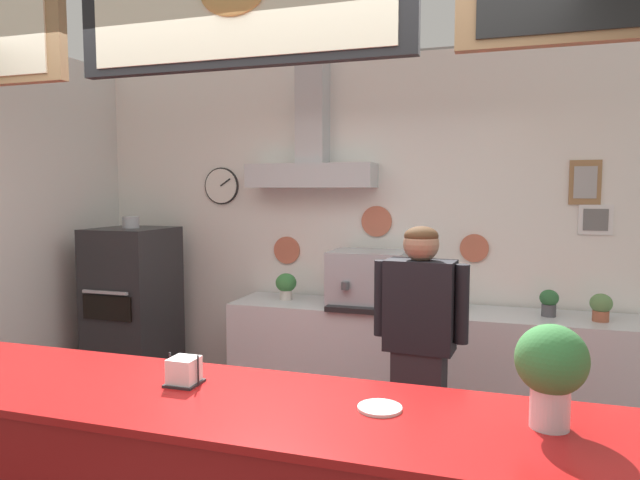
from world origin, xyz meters
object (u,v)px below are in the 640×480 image
Objects in this scene: shop_worker at (419,351)px; basil_vase at (551,369)px; pizza_oven at (133,313)px; potted_rosemary at (455,298)px; potted_thyme at (549,302)px; napkin_holder at (184,372)px; potted_basil at (286,285)px; espresso_machine at (368,279)px; condiment_plate at (380,408)px; potted_sage at (601,306)px.

shop_worker is 4.53× the size of basil_vase.
pizza_oven is 2.72m from potted_rosemary.
shop_worker is 8.18× the size of potted_thyme.
shop_worker reaches higher than napkin_holder.
shop_worker is 1.72m from potted_basil.
potted_rosemary is at bearing 101.74° from basil_vase.
basil_vase is (1.17, -2.34, 0.10)m from espresso_machine.
shop_worker is 9.80× the size of condiment_plate.
espresso_machine is 3.25× the size of potted_rosemary.
espresso_machine is at bearing -57.75° from shop_worker.
shop_worker is 8.88× the size of potted_rosemary.
napkin_holder is (-0.24, -2.34, -0.05)m from espresso_machine.
potted_thyme reaches higher than condiment_plate.
basil_vase is at bearing 120.96° from shop_worker.
pizza_oven is at bearing -167.84° from potted_basil.
potted_basil is at bearing 179.83° from potted_thyme.
potted_sage is 2.39m from potted_basil.
napkin_holder is (-1.41, 0.00, -0.15)m from basil_vase.
shop_worker is 2.73× the size of espresso_machine.
condiment_plate is at bearing -61.68° from potted_basil.
shop_worker is at bearing -124.50° from potted_thyme.
basil_vase is at bearing -94.21° from potted_thyme.
basil_vase is (3.19, -2.11, 0.46)m from pizza_oven.
potted_rosemary is 1.10× the size of condiment_plate.
potted_thyme is (-0.34, 0.06, 0.00)m from potted_sage.
potted_basil reaches higher than potted_rosemary.
potted_basil is 1.36× the size of condiment_plate.
potted_sage and potted_thyme have the same top height.
potted_rosemary is 1.30× the size of napkin_holder.
basil_vase reaches higher than napkin_holder.
napkin_holder is (-1.92, -2.33, 0.06)m from potted_sage.
potted_rosemary reaches higher than condiment_plate.
napkin_holder is at bearing 62.36° from shop_worker.
potted_basil is at bearing 175.72° from espresso_machine.
potted_rosemary is at bearing 69.03° from napkin_holder.
potted_thyme is at bearing -0.17° from potted_basil.
shop_worker is at bearing -41.95° from potted_basil.
basil_vase is at bearing -78.26° from potted_rosemary.
shop_worker is at bearing 57.29° from napkin_holder.
pizza_oven is at bearing -176.59° from potted_sage.
napkin_holder is at bearing -95.88° from espresso_machine.
napkin_holder is at bearing -110.97° from potted_rosemary.
potted_thyme is at bearing 56.43° from napkin_holder.
potted_basil is (-2.06, 0.01, 0.02)m from potted_thyme.
espresso_machine is at bearing -4.28° from potted_basil.
potted_sage is 1.08× the size of potted_rosemary.
potted_basil is 3.05m from basil_vase.
basil_vase is (-0.51, -2.33, 0.21)m from potted_sage.
potted_sage is 3.02m from napkin_holder.
condiment_plate is (0.59, -2.36, -0.09)m from espresso_machine.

